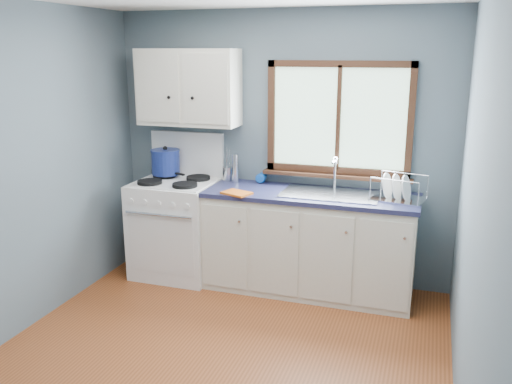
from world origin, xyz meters
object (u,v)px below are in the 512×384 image
(utensil_crock, at_px, (228,173))
(dish_rack, at_px, (398,193))
(thermos, at_px, (235,168))
(base_cabinets, at_px, (308,247))
(skillet, at_px, (166,171))
(gas_range, at_px, (177,225))
(sink, at_px, (330,201))
(stockpot, at_px, (166,162))

(utensil_crock, xyz_separation_m, dish_rack, (1.60, -0.20, -0.01))
(utensil_crock, bearing_deg, thermos, -29.84)
(base_cabinets, xyz_separation_m, skillet, (-1.48, 0.13, 0.58))
(skillet, bearing_deg, gas_range, -19.03)
(gas_range, distance_m, utensil_crock, 0.71)
(gas_range, relative_size, thermos, 4.99)
(base_cabinets, distance_m, sink, 0.48)
(utensil_crock, distance_m, thermos, 0.13)
(dish_rack, bearing_deg, gas_range, -166.74)
(gas_range, distance_m, thermos, 0.80)
(utensil_crock, height_order, dish_rack, utensil_crock)
(stockpot, xyz_separation_m, dish_rack, (2.21, -0.11, -0.11))
(stockpot, distance_m, thermos, 0.71)
(stockpot, bearing_deg, base_cabinets, -4.67)
(skillet, distance_m, utensil_crock, 0.63)
(gas_range, xyz_separation_m, base_cabinets, (1.31, 0.02, -0.08))
(sink, relative_size, dish_rack, 1.76)
(skillet, bearing_deg, thermos, 24.50)
(gas_range, bearing_deg, dish_rack, 0.83)
(utensil_crock, height_order, thermos, utensil_crock)
(gas_range, xyz_separation_m, utensil_crock, (0.45, 0.23, 0.50))
(gas_range, bearing_deg, base_cabinets, 0.82)
(skillet, distance_m, dish_rack, 2.23)
(sink, distance_m, dish_rack, 0.58)
(dish_rack, bearing_deg, utensil_crock, -174.81)
(base_cabinets, xyz_separation_m, utensil_crock, (-0.85, 0.21, 0.58))
(stockpot, relative_size, thermos, 1.04)
(gas_range, bearing_deg, thermos, 18.12)
(sink, xyz_separation_m, skillet, (-1.66, 0.13, 0.13))
(gas_range, distance_m, skillet, 0.54)
(thermos, bearing_deg, dish_rack, -5.64)
(skillet, relative_size, dish_rack, 0.89)
(utensil_crock, distance_m, dish_rack, 1.61)
(skillet, height_order, thermos, thermos)
(gas_range, relative_size, stockpot, 4.78)
(base_cabinets, relative_size, dish_rack, 3.87)
(sink, bearing_deg, dish_rack, 1.16)
(gas_range, relative_size, skillet, 3.18)
(sink, relative_size, skillet, 1.96)
(utensil_crock, bearing_deg, sink, -11.72)
(sink, xyz_separation_m, utensil_crock, (-1.03, 0.21, 0.13))
(gas_range, height_order, thermos, gas_range)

